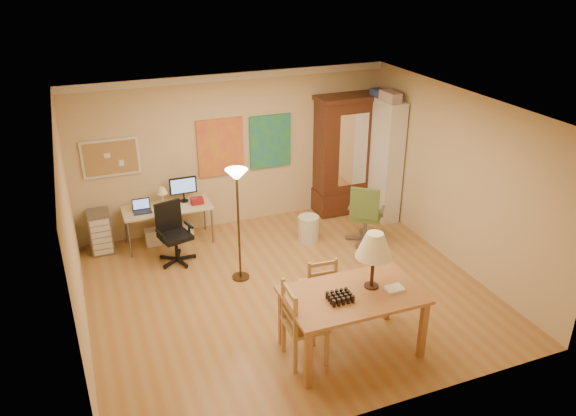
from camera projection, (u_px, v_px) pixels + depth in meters
name	position (u px, v px, depth m)	size (l,w,h in m)	color
floor	(287.00, 291.00, 8.14)	(5.50, 5.50, 0.00)	#A46E3A
crown_molding	(232.00, 76.00, 9.12)	(5.50, 0.08, 0.12)	white
corkboard	(111.00, 158.00, 8.92)	(0.90, 0.04, 0.62)	#AB7D50
art_panel_left	(221.00, 147.00, 9.54)	(0.80, 0.04, 1.00)	gold
art_panel_right	(270.00, 141.00, 9.84)	(0.75, 0.04, 0.95)	teal
dining_table	(361.00, 280.00, 6.60)	(1.65, 1.00, 1.54)	olive
ladder_chair_back	(318.00, 287.00, 7.46)	(0.45, 0.43, 0.91)	#A07D49
ladder_chair_left	(302.00, 325.00, 6.61)	(0.48, 0.50, 1.04)	#A07D49
torchiere_lamp	(237.00, 192.00, 7.89)	(0.32, 0.32, 1.75)	#3C2F18
computer_desk	(170.00, 220.00, 9.37)	(1.44, 0.63, 1.09)	#BAAF88
office_chair_black	(175.00, 246.00, 8.84)	(0.60, 0.60, 0.97)	black
office_chair_green	(365.00, 227.00, 9.39)	(0.68, 0.68, 1.06)	slate
drawer_cart	(100.00, 232.00, 9.10)	(0.35, 0.42, 0.70)	slate
armoire	(346.00, 162.00, 10.32)	(1.20, 0.57, 2.20)	#391C0F
bookshelf	(383.00, 159.00, 10.06)	(0.33, 0.88, 2.19)	white
wastebin	(309.00, 229.00, 9.48)	(0.36, 0.36, 0.44)	silver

